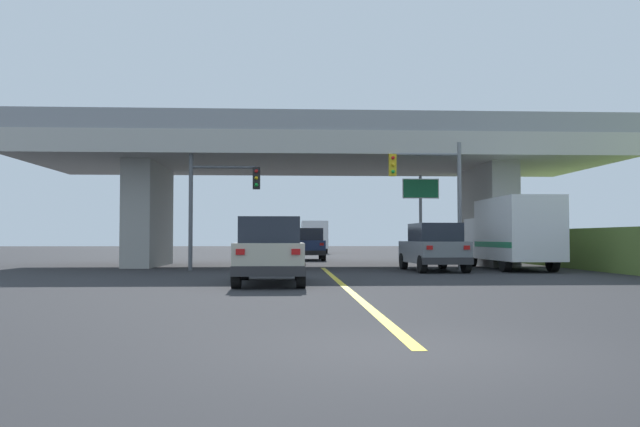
{
  "coord_description": "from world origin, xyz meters",
  "views": [
    {
      "loc": [
        -1.64,
        -8.04,
        1.4
      ],
      "look_at": [
        -0.25,
        20.02,
        2.47
      ],
      "focal_mm": 36.5,
      "sensor_mm": 36.0,
      "label": 1
    }
  ],
  "objects_px": {
    "box_truck": "(512,233)",
    "sedan_oncoming": "(309,244)",
    "traffic_signal_nearside": "(436,187)",
    "highway_sign": "(421,199)",
    "suv_crossing": "(434,247)",
    "suv_lead": "(270,251)",
    "traffic_signal_farside": "(215,194)",
    "semi_truck_distant": "(314,236)"
  },
  "relations": [
    {
      "from": "traffic_signal_farside",
      "to": "semi_truck_distant",
      "type": "bearing_deg",
      "value": 80.2
    },
    {
      "from": "suv_crossing",
      "to": "sedan_oncoming",
      "type": "bearing_deg",
      "value": 106.03
    },
    {
      "from": "suv_crossing",
      "to": "box_truck",
      "type": "xyz_separation_m",
      "value": [
        3.81,
        1.21,
        0.63
      ]
    },
    {
      "from": "suv_lead",
      "to": "semi_truck_distant",
      "type": "bearing_deg",
      "value": 85.85
    },
    {
      "from": "traffic_signal_farside",
      "to": "highway_sign",
      "type": "bearing_deg",
      "value": 11.83
    },
    {
      "from": "box_truck",
      "to": "sedan_oncoming",
      "type": "distance_m",
      "value": 15.71
    },
    {
      "from": "highway_sign",
      "to": "suv_lead",
      "type": "bearing_deg",
      "value": -123.13
    },
    {
      "from": "suv_lead",
      "to": "traffic_signal_farside",
      "type": "relative_size",
      "value": 0.91
    },
    {
      "from": "suv_lead",
      "to": "box_truck",
      "type": "distance_m",
      "value": 13.58
    },
    {
      "from": "suv_lead",
      "to": "highway_sign",
      "type": "xyz_separation_m",
      "value": [
        6.8,
        10.42,
        2.22
      ]
    },
    {
      "from": "box_truck",
      "to": "traffic_signal_farside",
      "type": "height_order",
      "value": "traffic_signal_farside"
    },
    {
      "from": "sedan_oncoming",
      "to": "highway_sign",
      "type": "distance_m",
      "value": 12.47
    },
    {
      "from": "box_truck",
      "to": "highway_sign",
      "type": "xyz_separation_m",
      "value": [
        -3.72,
        1.86,
        1.59
      ]
    },
    {
      "from": "traffic_signal_nearside",
      "to": "traffic_signal_farside",
      "type": "xyz_separation_m",
      "value": [
        -9.61,
        0.36,
        -0.31
      ]
    },
    {
      "from": "highway_sign",
      "to": "semi_truck_distant",
      "type": "bearing_deg",
      "value": 97.16
    },
    {
      "from": "traffic_signal_nearside",
      "to": "semi_truck_distant",
      "type": "distance_m",
      "value": 33.12
    },
    {
      "from": "suv_crossing",
      "to": "highway_sign",
      "type": "bearing_deg",
      "value": 85.56
    },
    {
      "from": "suv_crossing",
      "to": "highway_sign",
      "type": "distance_m",
      "value": 3.79
    },
    {
      "from": "suv_crossing",
      "to": "traffic_signal_nearside",
      "type": "relative_size",
      "value": 0.82
    },
    {
      "from": "sedan_oncoming",
      "to": "semi_truck_distant",
      "type": "height_order",
      "value": "semi_truck_distant"
    },
    {
      "from": "traffic_signal_nearside",
      "to": "highway_sign",
      "type": "height_order",
      "value": "traffic_signal_nearside"
    },
    {
      "from": "box_truck",
      "to": "traffic_signal_farside",
      "type": "distance_m",
      "value": 13.26
    },
    {
      "from": "suv_crossing",
      "to": "traffic_signal_farside",
      "type": "height_order",
      "value": "traffic_signal_farside"
    },
    {
      "from": "traffic_signal_farside",
      "to": "suv_crossing",
      "type": "bearing_deg",
      "value": -6.69
    },
    {
      "from": "sedan_oncoming",
      "to": "traffic_signal_farside",
      "type": "height_order",
      "value": "traffic_signal_farside"
    },
    {
      "from": "box_truck",
      "to": "traffic_signal_farside",
      "type": "bearing_deg",
      "value": -179.48
    },
    {
      "from": "box_truck",
      "to": "semi_truck_distant",
      "type": "relative_size",
      "value": 1.06
    },
    {
      "from": "box_truck",
      "to": "sedan_oncoming",
      "type": "height_order",
      "value": "box_truck"
    },
    {
      "from": "suv_crossing",
      "to": "sedan_oncoming",
      "type": "xyz_separation_m",
      "value": [
        -4.85,
        14.3,
        0.0
      ]
    },
    {
      "from": "traffic_signal_nearside",
      "to": "highway_sign",
      "type": "bearing_deg",
      "value": 94.37
    },
    {
      "from": "box_truck",
      "to": "traffic_signal_farside",
      "type": "relative_size",
      "value": 1.35
    },
    {
      "from": "suv_lead",
      "to": "traffic_signal_farside",
      "type": "distance_m",
      "value": 9.14
    },
    {
      "from": "traffic_signal_nearside",
      "to": "traffic_signal_farside",
      "type": "relative_size",
      "value": 1.05
    },
    {
      "from": "box_truck",
      "to": "sedan_oncoming",
      "type": "xyz_separation_m",
      "value": [
        -8.67,
        13.09,
        -0.63
      ]
    },
    {
      "from": "sedan_oncoming",
      "to": "suv_crossing",
      "type": "bearing_deg",
      "value": -71.25
    },
    {
      "from": "traffic_signal_nearside",
      "to": "highway_sign",
      "type": "distance_m",
      "value": 2.37
    },
    {
      "from": "suv_crossing",
      "to": "suv_lead",
      "type": "bearing_deg",
      "value": -135.11
    },
    {
      "from": "traffic_signal_farside",
      "to": "semi_truck_distant",
      "type": "distance_m",
      "value": 32.98
    },
    {
      "from": "sedan_oncoming",
      "to": "semi_truck_distant",
      "type": "distance_m",
      "value": 19.29
    },
    {
      "from": "highway_sign",
      "to": "suv_crossing",
      "type": "bearing_deg",
      "value": -91.72
    },
    {
      "from": "suv_lead",
      "to": "highway_sign",
      "type": "height_order",
      "value": "highway_sign"
    },
    {
      "from": "suv_crossing",
      "to": "sedan_oncoming",
      "type": "distance_m",
      "value": 15.1
    }
  ]
}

